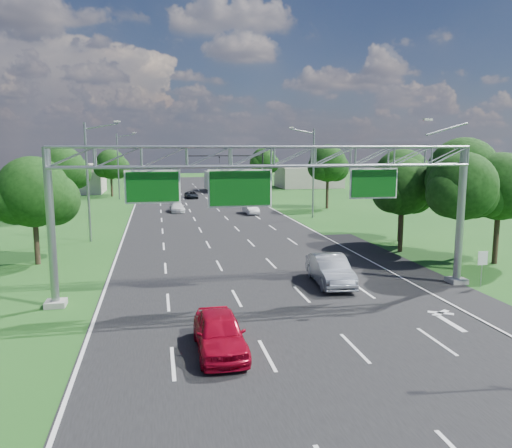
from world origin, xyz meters
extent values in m
plane|color=#194915|center=(0.00, 30.00, 0.00)|extent=(220.00, 220.00, 0.00)
cube|color=black|center=(0.00, 30.00, 0.00)|extent=(18.00, 180.00, 0.02)
cube|color=black|center=(10.20, 14.00, 0.00)|extent=(3.00, 30.00, 0.02)
cube|color=gray|center=(11.50, 12.00, 0.15)|extent=(1.00, 1.00, 0.30)
cylinder|color=gray|center=(11.50, 12.00, 4.00)|extent=(0.44, 0.44, 8.00)
cube|color=gray|center=(-11.00, 12.00, 0.15)|extent=(1.00, 1.00, 0.30)
cylinder|color=gray|center=(-11.00, 12.00, 4.00)|extent=(0.40, 0.40, 8.00)
cylinder|color=gray|center=(10.30, 12.00, 9.00)|extent=(2.54, 0.12, 0.79)
cube|color=beige|center=(9.10, 12.00, 9.50)|extent=(0.50, 0.22, 0.12)
cube|color=white|center=(-6.00, 11.98, 6.00)|extent=(2.80, 0.05, 1.70)
cube|color=#08450F|center=(-6.00, 11.92, 6.00)|extent=(2.62, 0.05, 1.52)
cube|color=white|center=(-1.50, 11.98, 5.85)|extent=(3.40, 0.05, 2.00)
cube|color=#08450F|center=(-1.50, 11.92, 5.85)|extent=(3.22, 0.05, 1.82)
cube|color=white|center=(6.00, 11.98, 6.00)|extent=(2.80, 0.05, 1.70)
cube|color=#08450F|center=(6.00, 11.92, 6.00)|extent=(2.62, 0.05, 1.52)
cylinder|color=gray|center=(12.40, 11.00, 1.00)|extent=(0.06, 0.06, 2.00)
cube|color=white|center=(12.40, 10.97, 1.70)|extent=(0.60, 0.04, 0.80)
cylinder|color=black|center=(11.00, 65.00, 3.50)|extent=(0.24, 0.24, 7.00)
cylinder|color=black|center=(5.00, 65.00, 6.60)|extent=(12.00, 0.18, 0.18)
imported|color=black|center=(-1.00, 65.00, 6.05)|extent=(0.18, 0.22, 1.10)
imported|color=black|center=(4.00, 65.00, 6.05)|extent=(0.18, 0.22, 1.10)
imported|color=black|center=(9.00, 65.00, 6.05)|extent=(0.18, 0.22, 1.10)
cylinder|color=gray|center=(-11.50, 30.00, 5.00)|extent=(0.20, 0.20, 10.00)
cylinder|color=gray|center=(-10.20, 30.00, 9.70)|extent=(2.78, 0.12, 0.60)
cube|color=beige|center=(-8.90, 30.00, 10.10)|extent=(0.55, 0.22, 0.12)
cylinder|color=gray|center=(-11.50, 65.00, 5.00)|extent=(0.20, 0.20, 10.00)
cylinder|color=gray|center=(-10.20, 65.00, 9.70)|extent=(2.78, 0.12, 0.60)
cube|color=beige|center=(-8.90, 65.00, 10.10)|extent=(0.55, 0.22, 0.12)
cylinder|color=gray|center=(11.50, 40.00, 5.00)|extent=(0.20, 0.20, 10.00)
cylinder|color=gray|center=(10.20, 40.00, 9.70)|extent=(2.78, 0.12, 0.60)
cube|color=beige|center=(8.90, 40.00, 10.10)|extent=(0.55, 0.22, 0.12)
cylinder|color=#2D2116|center=(13.50, 15.00, 1.87)|extent=(0.36, 0.36, 3.74)
sphere|color=black|center=(13.50, 15.00, 5.50)|extent=(4.40, 4.40, 4.40)
sphere|color=black|center=(14.60, 15.40, 4.95)|extent=(3.30, 3.30, 3.30)
sphere|color=black|center=(12.51, 14.70, 5.06)|extent=(3.08, 3.08, 3.08)
cylinder|color=#2D2116|center=(15.50, 18.00, 2.09)|extent=(0.36, 0.36, 4.18)
sphere|color=black|center=(15.50, 18.00, 6.18)|extent=(5.00, 5.00, 5.00)
sphere|color=black|center=(16.75, 18.40, 5.55)|extent=(3.75, 3.75, 3.75)
sphere|color=black|center=(14.38, 17.70, 5.68)|extent=(3.50, 3.50, 3.50)
cylinder|color=#2D2116|center=(12.50, 21.00, 1.65)|extent=(0.36, 0.36, 3.30)
sphere|color=black|center=(12.50, 21.00, 5.06)|extent=(4.40, 4.40, 4.40)
sphere|color=black|center=(13.60, 21.40, 4.51)|extent=(3.30, 3.30, 3.30)
sphere|color=black|center=(11.51, 20.70, 4.62)|extent=(3.08, 3.08, 3.08)
cylinder|color=#2D2116|center=(17.00, 16.00, 1.76)|extent=(0.36, 0.36, 3.52)
sphere|color=black|center=(17.00, 16.00, 5.36)|extent=(4.60, 4.60, 4.60)
sphere|color=black|center=(18.15, 16.40, 4.79)|extent=(3.45, 3.45, 3.45)
sphere|color=black|center=(15.96, 15.70, 4.90)|extent=(3.22, 3.22, 3.22)
cylinder|color=#2D2116|center=(14.50, 25.00, 1.76)|extent=(0.36, 0.36, 3.52)
sphere|color=black|center=(14.50, 25.00, 5.44)|extent=(4.80, 4.80, 4.80)
sphere|color=black|center=(15.70, 25.40, 4.84)|extent=(3.60, 3.60, 3.60)
sphere|color=black|center=(13.42, 24.70, 4.96)|extent=(3.36, 3.36, 3.36)
cylinder|color=#2D2116|center=(-14.00, 22.00, 1.54)|extent=(0.36, 0.36, 3.08)
sphere|color=black|center=(-14.00, 22.00, 5.00)|extent=(4.80, 4.80, 4.80)
sphere|color=black|center=(-12.80, 22.40, 4.40)|extent=(3.60, 3.60, 3.60)
sphere|color=black|center=(-15.08, 21.70, 4.52)|extent=(3.36, 3.36, 3.36)
cylinder|color=#2D2116|center=(-16.00, 45.00, 1.87)|extent=(0.36, 0.36, 3.74)
sphere|color=black|center=(-16.00, 45.00, 5.66)|extent=(4.80, 4.80, 4.80)
sphere|color=black|center=(-14.80, 45.40, 5.06)|extent=(3.60, 3.60, 3.60)
sphere|color=black|center=(-17.08, 44.70, 5.18)|extent=(3.36, 3.36, 3.36)
cylinder|color=#2D2116|center=(-13.00, 70.00, 1.65)|extent=(0.36, 0.36, 3.30)
sphere|color=black|center=(-13.00, 70.00, 5.22)|extent=(4.80, 4.80, 4.80)
sphere|color=black|center=(-11.80, 70.40, 4.62)|extent=(3.60, 3.60, 3.60)
sphere|color=black|center=(-14.08, 69.70, 4.74)|extent=(3.36, 3.36, 3.36)
cylinder|color=#2D2116|center=(16.00, 48.00, 1.98)|extent=(0.36, 0.36, 3.96)
sphere|color=black|center=(16.00, 48.00, 5.88)|extent=(4.80, 4.80, 4.80)
sphere|color=black|center=(17.20, 48.40, 5.28)|extent=(3.60, 3.60, 3.60)
sphere|color=black|center=(14.92, 47.70, 5.40)|extent=(3.36, 3.36, 3.36)
cylinder|color=#2D2116|center=(14.00, 78.00, 1.76)|extent=(0.36, 0.36, 3.52)
sphere|color=black|center=(14.00, 78.00, 5.44)|extent=(4.80, 4.80, 4.80)
sphere|color=black|center=(15.20, 78.40, 4.84)|extent=(3.60, 3.60, 3.60)
sphere|color=black|center=(12.92, 77.70, 4.96)|extent=(3.36, 3.36, 3.36)
cube|color=#A49D8A|center=(-22.00, 78.00, 2.50)|extent=(14.00, 10.00, 5.00)
cube|color=#A49D8A|center=(24.00, 82.00, 2.00)|extent=(12.00, 9.00, 4.00)
imported|color=#A80720|center=(-3.55, 4.72, 0.80)|extent=(1.90, 4.68, 1.59)
imported|color=#9DA1A8|center=(4.03, 13.23, 0.86)|extent=(2.17, 5.31, 1.71)
imported|color=silver|center=(-3.42, 48.23, 0.60)|extent=(1.89, 4.21, 1.20)
imported|color=black|center=(-0.55, 64.42, 0.54)|extent=(2.07, 4.03, 1.09)
imported|color=black|center=(-6.93, 66.95, 0.67)|extent=(2.05, 4.08, 1.33)
imported|color=silver|center=(5.19, 44.62, 0.63)|extent=(1.57, 3.92, 1.27)
cube|color=silver|center=(4.66, 77.68, 1.83)|extent=(3.26, 6.87, 3.33)
cube|color=silver|center=(4.66, 73.03, 1.22)|extent=(2.76, 2.66, 2.44)
cylinder|color=black|center=(3.44, 73.25, 0.55)|extent=(0.39, 1.11, 1.11)
cylinder|color=black|center=(5.88, 73.25, 0.55)|extent=(0.39, 1.11, 1.11)
cylinder|color=black|center=(3.44, 79.90, 0.55)|extent=(0.39, 1.11, 1.11)
cylinder|color=black|center=(5.88, 79.90, 0.55)|extent=(0.39, 1.11, 1.11)
camera|label=1|loc=(-5.79, -13.85, 8.01)|focal=35.00mm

